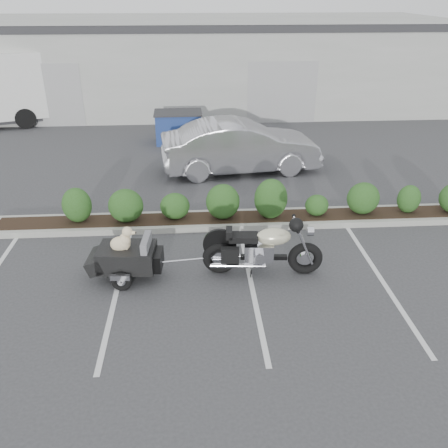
{
  "coord_description": "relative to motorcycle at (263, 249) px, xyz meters",
  "views": [
    {
      "loc": [
        0.11,
        -8.6,
        5.42
      ],
      "look_at": [
        0.73,
        0.65,
        0.75
      ],
      "focal_mm": 38.0,
      "sensor_mm": 36.0,
      "label": 1
    }
  ],
  "objects": [
    {
      "name": "dumpster",
      "position": [
        -1.9,
        9.53,
        0.02
      ],
      "size": [
        1.82,
        1.26,
        1.18
      ],
      "rotation": [
        0.0,
        0.0,
        0.02
      ],
      "color": "navy",
      "rests_on": "ground"
    },
    {
      "name": "building",
      "position": [
        -1.46,
        17.21,
        1.43
      ],
      "size": [
        26.0,
        10.0,
        4.0
      ],
      "primitive_type": "cube",
      "color": "#9EA099",
      "rests_on": "ground"
    },
    {
      "name": "sedan",
      "position": [
        0.15,
        6.19,
        0.25
      ],
      "size": [
        5.18,
        2.32,
        1.65
      ],
      "primitive_type": "imported",
      "rotation": [
        0.0,
        0.0,
        1.69
      ],
      "color": "#B4B3BB",
      "rests_on": "ground"
    },
    {
      "name": "ground",
      "position": [
        -1.46,
        0.21,
        -0.57
      ],
      "size": [
        90.0,
        90.0,
        0.0
      ],
      "primitive_type": "plane",
      "color": "#38383A",
      "rests_on": "ground"
    },
    {
      "name": "motorcycle",
      "position": [
        0.0,
        0.0,
        0.0
      ],
      "size": [
        2.51,
        0.85,
        1.44
      ],
      "rotation": [
        0.0,
        0.0,
        -0.08
      ],
      "color": "black",
      "rests_on": "ground"
    },
    {
      "name": "pet_trailer",
      "position": [
        -2.79,
        0.03,
        -0.07
      ],
      "size": [
        2.01,
        1.13,
        1.19
      ],
      "rotation": [
        0.0,
        0.0,
        -0.08
      ],
      "color": "black",
      "rests_on": "ground"
    },
    {
      "name": "planter_kerb",
      "position": [
        -0.46,
        2.41,
        -0.5
      ],
      "size": [
        12.0,
        1.0,
        0.15
      ],
      "primitive_type": "cube",
      "color": "#9E9E93",
      "rests_on": "ground"
    },
    {
      "name": "delivery_truck",
      "position": [
        -8.59,
        13.0,
        0.88
      ],
      "size": [
        6.94,
        4.18,
        3.03
      ],
      "rotation": [
        0.0,
        0.0,
        0.34
      ],
      "color": "silver",
      "rests_on": "ground"
    }
  ]
}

